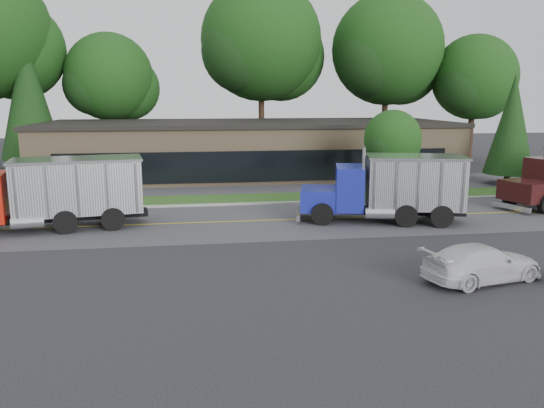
{
  "coord_description": "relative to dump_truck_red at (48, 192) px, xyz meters",
  "views": [
    {
      "loc": [
        -2.42,
        -17.27,
        6.24
      ],
      "look_at": [
        0.74,
        4.44,
        1.8
      ],
      "focal_mm": 35.0,
      "sensor_mm": 36.0,
      "label": 1
    }
  ],
  "objects": [
    {
      "name": "tree_far_d",
      "position": [
        25.56,
        24.44,
        8.38
      ],
      "size": [
        11.19,
        10.54,
        15.97
      ],
      "color": "#382619",
      "rests_on": "ground"
    },
    {
      "name": "grass_verge",
      "position": [
        9.39,
        6.3,
        -1.81
      ],
      "size": [
        60.0,
        3.4,
        0.03
      ],
      "primitive_type": "cube",
      "color": "#2B5D20",
      "rests_on": "ground"
    },
    {
      "name": "road",
      "position": [
        9.39,
        0.3,
        -1.81
      ],
      "size": [
        60.0,
        8.0,
        0.02
      ],
      "primitive_type": "cube",
      "color": "#5A5A5F",
      "rests_on": "ground"
    },
    {
      "name": "tree_far_c",
      "position": [
        13.57,
        25.45,
        9.09
      ],
      "size": [
        11.97,
        11.27,
        17.08
      ],
      "color": "#382619",
      "rests_on": "ground"
    },
    {
      "name": "tree_far_e",
      "position": [
        33.52,
        22.4,
        5.87
      ],
      "size": [
        8.44,
        7.95,
        12.04
      ],
      "color": "#382619",
      "rests_on": "ground"
    },
    {
      "name": "evergreen_left",
      "position": [
        -6.61,
        21.3,
        4.44
      ],
      "size": [
        5.0,
        5.0,
        11.37
      ],
      "color": "#382619",
      "rests_on": "ground"
    },
    {
      "name": "far_parking",
      "position": [
        9.39,
        11.3,
        -1.81
      ],
      "size": [
        60.0,
        7.0,
        0.02
      ],
      "primitive_type": "cube",
      "color": "#5A5A5F",
      "rests_on": "ground"
    },
    {
      "name": "center_line",
      "position": [
        9.39,
        0.3,
        -1.81
      ],
      "size": [
        60.0,
        0.12,
        0.01
      ],
      "primitive_type": "cube",
      "color": "gold",
      "rests_on": "ground"
    },
    {
      "name": "curb",
      "position": [
        9.39,
        4.5,
        -1.81
      ],
      "size": [
        60.0,
        0.3,
        0.12
      ],
      "primitive_type": "cube",
      "color": "#9E9E99",
      "rests_on": "ground"
    },
    {
      "name": "strip_mall",
      "position": [
        11.39,
        17.3,
        0.19
      ],
      "size": [
        32.0,
        12.0,
        4.0
      ],
      "primitive_type": "cube",
      "color": "#947C5B",
      "rests_on": "ground"
    },
    {
      "name": "tree_verge",
      "position": [
        19.44,
        6.35,
        1.66
      ],
      "size": [
        3.83,
        3.61,
        5.47
      ],
      "color": "#382619",
      "rests_on": "ground"
    },
    {
      "name": "tree_far_b",
      "position": [
        -0.49,
        25.4,
        5.84
      ],
      "size": [
        8.41,
        7.91,
        11.99
      ],
      "color": "#382619",
      "rests_on": "ground"
    },
    {
      "name": "dump_truck_blue",
      "position": [
        16.71,
        -0.77,
        -0.01
      ],
      "size": [
        8.42,
        4.33,
        3.36
      ],
      "rotation": [
        0.0,
        0.0,
        2.91
      ],
      "color": "black",
      "rests_on": "ground"
    },
    {
      "name": "dump_truck_red",
      "position": [
        0.0,
        0.0,
        0.0
      ],
      "size": [
        10.36,
        4.11,
        3.36
      ],
      "rotation": [
        0.0,
        0.0,
        3.3
      ],
      "color": "black",
      "rests_on": "ground"
    },
    {
      "name": "ground",
      "position": [
        9.39,
        -8.7,
        -1.81
      ],
      "size": [
        140.0,
        140.0,
        0.0
      ],
      "primitive_type": "plane",
      "color": "#343439",
      "rests_on": "ground"
    },
    {
      "name": "evergreen_right",
      "position": [
        29.39,
        9.3,
        2.51
      ],
      "size": [
        3.46,
        3.46,
        7.87
      ],
      "color": "#382619",
      "rests_on": "ground"
    },
    {
      "name": "rally_car",
      "position": [
        16.65,
        -9.71,
        -1.18
      ],
      "size": [
        4.68,
        2.77,
        1.27
      ],
      "primitive_type": "imported",
      "rotation": [
        0.0,
        0.0,
        1.81
      ],
      "color": "silver",
      "rests_on": "ground"
    }
  ]
}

